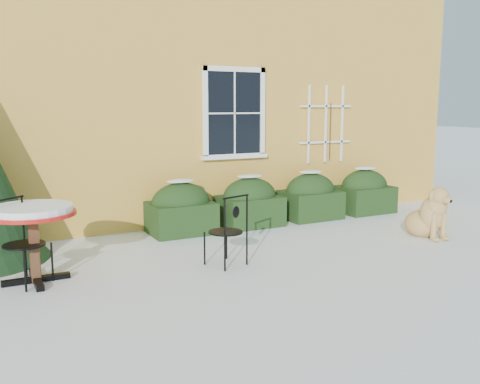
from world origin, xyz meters
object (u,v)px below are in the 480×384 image
dog (429,216)px  patio_chair_near (228,230)px  patio_chair_far (21,242)px  bistro_table (32,219)px

dog → patio_chair_near: bearing=-179.6°
patio_chair_far → dog: bearing=-44.2°
bistro_table → patio_chair_near: bearing=-11.0°
patio_chair_near → dog: size_ratio=0.99×
patio_chair_near → dog: bearing=161.1°
bistro_table → patio_chair_far: 0.30m
patio_chair_far → bistro_table: bearing=-46.4°
bistro_table → patio_chair_far: patio_chair_far is taller
patio_chair_near → patio_chair_far: patio_chair_far is taller
bistro_table → patio_chair_near: (2.36, -0.46, -0.30)m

